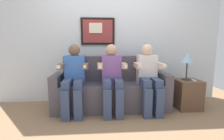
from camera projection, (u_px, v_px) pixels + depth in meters
name	position (u px, v px, depth m)	size (l,w,h in m)	color
ground_plane	(113.00, 115.00, 2.57)	(5.64, 5.64, 0.00)	#8C6B4C
back_wall_assembly	(109.00, 34.00, 3.12)	(4.34, 0.10, 2.60)	silver
couch	(111.00, 90.00, 2.84)	(1.94, 0.58, 0.90)	#514C56
person_on_left	(74.00, 76.00, 2.59)	(0.46, 0.56, 1.11)	#3F72CC
person_in_middle	(112.00, 76.00, 2.63)	(0.46, 0.56, 1.11)	#8C59A5
person_on_right	(149.00, 75.00, 2.68)	(0.46, 0.56, 1.11)	white
side_table_right	(187.00, 94.00, 2.84)	(0.40, 0.40, 0.50)	brown
table_lamp	(187.00, 59.00, 2.78)	(0.22, 0.22, 0.46)	#333338
spare_remote_on_table	(193.00, 80.00, 2.76)	(0.04, 0.13, 0.02)	white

